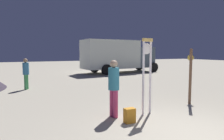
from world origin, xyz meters
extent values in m
plane|color=#A9A08B|center=(0.00, 0.00, 0.00)|extent=(80.00, 80.00, 0.00)
cylinder|color=white|center=(-0.16, 1.86, 1.14)|extent=(0.07, 0.07, 2.28)
cylinder|color=white|center=(0.15, 1.93, 1.14)|extent=(0.07, 0.07, 2.28)
cube|color=#FFCE6B|center=(0.00, 1.90, 2.33)|extent=(0.41, 0.16, 0.10)
cylinder|color=white|center=(-0.01, 1.93, 2.06)|extent=(0.34, 0.11, 0.34)
cube|color=black|center=(-0.01, 1.95, 2.06)|extent=(0.05, 0.02, 0.08)
cube|color=black|center=(-0.01, 1.95, 2.06)|extent=(0.13, 0.04, 0.06)
cube|color=brown|center=(2.21, 2.22, 1.04)|extent=(0.14, 0.14, 2.09)
cube|color=#F3D251|center=(2.54, 2.54, 1.73)|extent=(0.64, 0.62, 0.14)
cone|color=#F3D251|center=(2.92, 2.90, 1.73)|extent=(0.33, 0.33, 0.25)
sphere|color=#EFE188|center=(2.26, 2.28, 0.52)|extent=(0.04, 0.04, 0.04)
sphere|color=#F2E68F|center=(2.26, 2.28, 0.83)|extent=(0.04, 0.04, 0.04)
sphere|color=#F4EB88|center=(2.26, 2.28, 1.15)|extent=(0.04, 0.04, 0.04)
sphere|color=#FDDE98|center=(2.26, 2.28, 1.46)|extent=(0.04, 0.04, 0.04)
sphere|color=#FFE982|center=(2.26, 2.28, 1.77)|extent=(0.04, 0.04, 0.04)
cylinder|color=#BC3969|center=(-1.05, 2.00, 0.42)|extent=(0.16, 0.16, 0.83)
cylinder|color=#BC3969|center=(-1.08, 2.16, 0.42)|extent=(0.16, 0.16, 0.83)
cylinder|color=teal|center=(-1.07, 2.08, 1.16)|extent=(0.33, 0.33, 0.66)
sphere|color=tan|center=(-1.07, 2.08, 1.61)|extent=(0.23, 0.23, 0.23)
cube|color=orange|center=(-0.90, 1.44, 0.20)|extent=(0.30, 0.20, 0.41)
cube|color=orange|center=(-0.90, 1.55, 0.14)|extent=(0.21, 0.04, 0.18)
cylinder|color=#3F9856|center=(-3.20, 8.07, 0.39)|extent=(0.15, 0.15, 0.78)
cylinder|color=#3F9856|center=(-3.13, 8.21, 0.39)|extent=(0.15, 0.15, 0.78)
cylinder|color=teal|center=(-3.17, 8.14, 1.10)|extent=(0.31, 0.31, 0.62)
sphere|color=#A3805D|center=(-3.17, 8.14, 1.51)|extent=(0.22, 0.22, 0.22)
cube|color=silver|center=(4.38, 13.72, 1.74)|extent=(5.32, 2.70, 2.58)
cube|color=#4D5C67|center=(7.91, 13.97, 1.43)|extent=(1.96, 2.35, 1.97)
cube|color=black|center=(8.83, 14.03, 1.83)|extent=(0.16, 1.87, 0.87)
cylinder|color=black|center=(8.67, 12.83, 0.45)|extent=(0.92, 0.31, 0.90)
cylinder|color=black|center=(8.50, 15.21, 0.45)|extent=(0.92, 0.31, 0.90)
cylinder|color=black|center=(3.38, 12.46, 0.45)|extent=(0.92, 0.31, 0.90)
cylinder|color=black|center=(3.22, 14.84, 0.45)|extent=(0.92, 0.31, 0.90)
camera|label=1|loc=(-3.75, -3.31, 1.97)|focal=32.71mm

